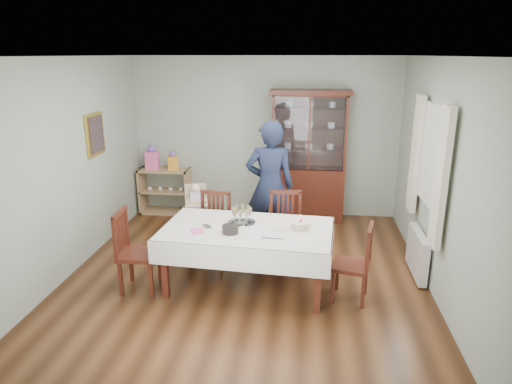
% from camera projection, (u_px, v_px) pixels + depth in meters
% --- Properties ---
extents(floor, '(5.00, 5.00, 0.00)m').
position_uv_depth(floor, '(246.00, 276.00, 5.82)').
color(floor, '#593319').
rests_on(floor, ground).
extents(room_shell, '(5.00, 5.00, 5.00)m').
position_uv_depth(room_shell, '(251.00, 137.00, 5.83)').
color(room_shell, '#9EAA99').
rests_on(room_shell, floor).
extents(dining_table, '(2.08, 1.29, 0.76)m').
position_uv_depth(dining_table, '(247.00, 257.00, 5.47)').
color(dining_table, '#4D1F13').
rests_on(dining_table, floor).
extents(china_cabinet, '(1.30, 0.48, 2.18)m').
position_uv_depth(china_cabinet, '(309.00, 155.00, 7.56)').
color(china_cabinet, '#4D1F13').
rests_on(china_cabinet, floor).
extents(sideboard, '(0.90, 0.38, 0.80)m').
position_uv_depth(sideboard, '(165.00, 191.00, 8.07)').
color(sideboard, tan).
rests_on(sideboard, floor).
extents(picture_frame, '(0.04, 0.48, 0.58)m').
position_uv_depth(picture_frame, '(95.00, 134.00, 6.35)').
color(picture_frame, gold).
rests_on(picture_frame, room_shell).
extents(window, '(0.04, 1.02, 1.22)m').
position_uv_depth(window, '(433.00, 157.00, 5.41)').
color(window, white).
rests_on(window, room_shell).
extents(curtain_left, '(0.07, 0.30, 1.55)m').
position_uv_depth(curtain_left, '(441.00, 179.00, 4.86)').
color(curtain_left, silver).
rests_on(curtain_left, room_shell).
extents(curtain_right, '(0.07, 0.30, 1.55)m').
position_uv_depth(curtain_right, '(416.00, 154.00, 6.04)').
color(curtain_right, silver).
rests_on(curtain_right, room_shell).
extents(radiator, '(0.10, 0.80, 0.55)m').
position_uv_depth(radiator, '(417.00, 253.00, 5.78)').
color(radiator, white).
rests_on(radiator, floor).
extents(chair_far_left, '(0.48, 0.48, 0.97)m').
position_uv_depth(chair_far_left, '(213.00, 243.00, 6.12)').
color(chair_far_left, '#4D1F13').
rests_on(chair_far_left, floor).
extents(chair_far_right, '(0.48, 0.48, 0.98)m').
position_uv_depth(chair_far_right, '(285.00, 244.00, 6.08)').
color(chair_far_right, '#4D1F13').
rests_on(chair_far_right, floor).
extents(chair_end_left, '(0.46, 0.46, 0.99)m').
position_uv_depth(chair_end_left, '(139.00, 266.00, 5.44)').
color(chair_end_left, '#4D1F13').
rests_on(chair_end_left, floor).
extents(chair_end_right, '(0.49, 0.49, 0.91)m').
position_uv_depth(chair_end_right, '(352.00, 277.00, 5.22)').
color(chair_end_right, '#4D1F13').
rests_on(chair_end_right, floor).
extents(woman, '(0.73, 0.53, 1.87)m').
position_uv_depth(woman, '(270.00, 186.00, 6.43)').
color(woman, '#161D32').
rests_on(woman, floor).
extents(high_chair, '(0.52, 0.52, 0.94)m').
position_uv_depth(high_chair, '(197.00, 222.00, 6.67)').
color(high_chair, black).
rests_on(high_chair, floor).
extents(champagne_tray, '(0.34, 0.34, 0.20)m').
position_uv_depth(champagne_tray, '(242.00, 218.00, 5.49)').
color(champagne_tray, silver).
rests_on(champagne_tray, dining_table).
extents(birthday_cake, '(0.26, 0.26, 0.18)m').
position_uv_depth(birthday_cake, '(300.00, 226.00, 5.30)').
color(birthday_cake, white).
rests_on(birthday_cake, dining_table).
extents(plate_stack_dark, '(0.23, 0.23, 0.09)m').
position_uv_depth(plate_stack_dark, '(230.00, 229.00, 5.20)').
color(plate_stack_dark, black).
rests_on(plate_stack_dark, dining_table).
extents(plate_stack_white, '(0.20, 0.20, 0.08)m').
position_uv_depth(plate_stack_white, '(254.00, 234.00, 5.09)').
color(plate_stack_white, white).
rests_on(plate_stack_white, dining_table).
extents(napkin_stack, '(0.18, 0.18, 0.02)m').
position_uv_depth(napkin_stack, '(198.00, 231.00, 5.24)').
color(napkin_stack, '#F45A9C').
rests_on(napkin_stack, dining_table).
extents(cutlery, '(0.17, 0.18, 0.01)m').
position_uv_depth(cutlery, '(204.00, 226.00, 5.40)').
color(cutlery, silver).
rests_on(cutlery, dining_table).
extents(cake_knife, '(0.25, 0.03, 0.01)m').
position_uv_depth(cake_knife, '(273.00, 238.00, 5.05)').
color(cake_knife, silver).
rests_on(cake_knife, dining_table).
extents(gift_bag_pink, '(0.24, 0.18, 0.42)m').
position_uv_depth(gift_bag_pink, '(152.00, 159.00, 7.90)').
color(gift_bag_pink, '#F45A9C').
rests_on(gift_bag_pink, sideboard).
extents(gift_bag_orange, '(0.20, 0.17, 0.33)m').
position_uv_depth(gift_bag_orange, '(173.00, 161.00, 7.87)').
color(gift_bag_orange, gold).
rests_on(gift_bag_orange, sideboard).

